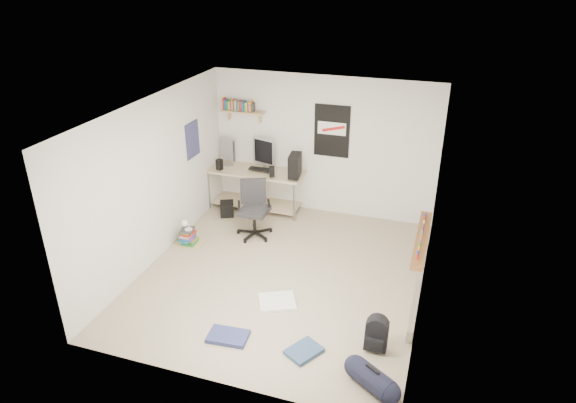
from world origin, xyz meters
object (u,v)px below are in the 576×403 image
(backpack, at_px, (376,336))
(book_stack, at_px, (189,235))
(desk, at_px, (257,189))
(office_chair, at_px, (254,209))
(duffel_bag, at_px, (372,378))

(backpack, xyz_separation_m, book_stack, (-3.33, 1.55, -0.05))
(backpack, height_order, book_stack, backpack)
(desk, xyz_separation_m, backpack, (2.76, -3.16, -0.16))
(backpack, bearing_deg, book_stack, 154.16)
(backpack, bearing_deg, office_chair, 137.49)
(office_chair, height_order, book_stack, office_chair)
(office_chair, bearing_deg, desk, 85.12)
(office_chair, xyz_separation_m, duffel_bag, (2.46, -2.77, -0.35))
(duffel_bag, relative_size, book_stack, 1.08)
(desk, relative_size, book_stack, 3.81)
(office_chair, bearing_deg, duffel_bag, -72.13)
(office_chair, bearing_deg, book_stack, -171.55)
(backpack, height_order, duffel_bag, duffel_bag)
(desk, bearing_deg, office_chair, -60.40)
(backpack, relative_size, book_stack, 0.76)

